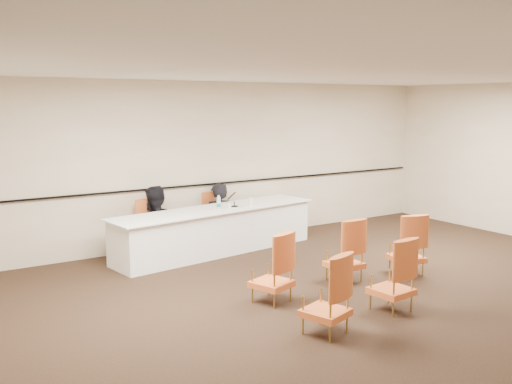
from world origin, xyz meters
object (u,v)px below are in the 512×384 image
at_px(coffee_cup, 251,202).
at_px(microphone, 234,198).
at_px(aud_chair_back_left, 326,293).
at_px(panelist_main, 218,226).
at_px(water_bottle, 219,202).
at_px(panelist_main_chair, 218,217).
at_px(panelist_second, 154,233).
at_px(panel_table, 216,230).
at_px(panelist_second_chair, 154,228).
at_px(aud_chair_front_right, 407,244).
at_px(aud_chair_back_mid, 392,274).
at_px(aud_chair_front_left, 272,267).
at_px(aud_chair_front_mid, 344,250).
at_px(drinking_glass, 229,205).

bearing_deg(coffee_cup, microphone, 174.63).
xyz_separation_m(coffee_cup, aud_chair_back_left, (-1.38, -3.76, -0.38)).
distance_m(panelist_main, water_bottle, 1.01).
xyz_separation_m(panelist_main, coffee_cup, (0.27, -0.71, 0.55)).
height_order(panelist_main, coffee_cup, panelist_main).
relative_size(panelist_main_chair, panelist_second, 0.57).
relative_size(panel_table, panelist_second_chair, 4.10).
distance_m(water_bottle, aud_chair_front_right, 3.23).
height_order(panelist_main_chair, aud_chair_back_left, same).
bearing_deg(panelist_main, coffee_cup, 120.47).
height_order(panelist_main, aud_chair_back_left, panelist_main).
relative_size(panelist_second_chair, aud_chair_back_mid, 1.00).
xyz_separation_m(microphone, aud_chair_front_left, (-0.97, -2.59, -0.46)).
height_order(microphone, water_bottle, microphone).
relative_size(water_bottle, aud_chair_front_mid, 0.26).
xyz_separation_m(coffee_cup, aud_chair_back_mid, (-0.19, -3.63, -0.38)).
bearing_deg(panelist_second_chair, aud_chair_front_right, -56.12).
bearing_deg(panel_table, panelist_main, 49.96).
relative_size(microphone, aud_chair_back_mid, 0.33).
bearing_deg(water_bottle, aud_chair_back_mid, -82.67).
bearing_deg(aud_chair_back_left, panelist_second_chair, 76.04).
height_order(panelist_main, aud_chair_front_left, panelist_main).
bearing_deg(panel_table, panelist_second, 147.69).
height_order(panelist_second_chair, aud_chair_front_left, same).
bearing_deg(panelist_second, panelist_second_chair, 180.00).
xyz_separation_m(aud_chair_back_left, aud_chair_back_mid, (1.19, 0.13, 0.00)).
height_order(microphone, aud_chair_front_right, microphone).
height_order(drinking_glass, aud_chair_front_left, aud_chair_front_left).
xyz_separation_m(panelist_main, aud_chair_front_left, (-1.02, -3.27, 0.18)).
relative_size(panelist_main, water_bottle, 6.84).
relative_size(panel_table, aud_chair_front_mid, 4.10).
distance_m(water_bottle, aud_chair_front_mid, 2.55).
bearing_deg(microphone, aud_chair_back_left, -112.73).
bearing_deg(aud_chair_front_left, panelist_second, 78.02).
bearing_deg(aud_chair_back_mid, panelist_main_chair, 86.05).
bearing_deg(panel_table, aud_chair_front_mid, -80.10).
distance_m(panel_table, aud_chair_front_right, 3.28).
bearing_deg(aud_chair_back_mid, aud_chair_front_right, 31.11).
distance_m(drinking_glass, aud_chair_front_right, 3.11).
bearing_deg(microphone, coffee_cup, -12.59).
xyz_separation_m(aud_chair_front_mid, aud_chair_front_right, (1.05, -0.24, 0.00)).
height_order(panelist_second, aud_chair_front_left, panelist_second).
bearing_deg(panelist_second, panelist_main_chair, 161.24).
bearing_deg(coffee_cup, aud_chair_front_left, -116.84).
xyz_separation_m(panelist_second, aud_chair_front_left, (0.36, -3.08, 0.10)).
xyz_separation_m(panel_table, microphone, (0.35, -0.05, 0.55)).
xyz_separation_m(water_bottle, aud_chair_front_mid, (0.77, -2.40, -0.43)).
bearing_deg(aud_chair_front_right, panelist_main, 130.26).
height_order(water_bottle, aud_chair_front_mid, water_bottle).
xyz_separation_m(aud_chair_front_left, aud_chair_back_left, (-0.08, -1.20, 0.00)).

